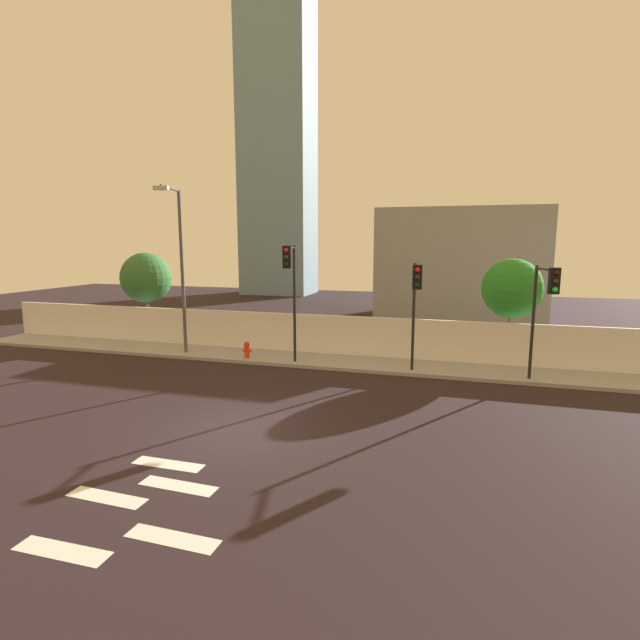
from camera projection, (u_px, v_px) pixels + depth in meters
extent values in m
plane|color=black|center=(237.00, 430.00, 13.68)|extent=(80.00, 80.00, 0.00)
cube|color=gray|center=(318.00, 361.00, 21.44)|extent=(36.00, 2.40, 0.15)
cube|color=silver|center=(326.00, 334.00, 22.51)|extent=(36.00, 0.18, 1.80)
cube|color=silver|center=(62.00, 551.00, 8.33)|extent=(1.80, 0.46, 0.01)
cube|color=silver|center=(172.00, 538.00, 8.68)|extent=(1.81, 0.48, 0.01)
cube|color=silver|center=(107.00, 497.00, 10.08)|extent=(1.81, 0.49, 0.01)
cube|color=silver|center=(178.00, 486.00, 10.56)|extent=(1.81, 0.50, 0.01)
cube|color=silver|center=(168.00, 464.00, 11.59)|extent=(1.80, 0.44, 0.01)
cylinder|color=black|center=(533.00, 323.00, 18.07)|extent=(0.12, 0.12, 4.31)
cylinder|color=black|center=(545.00, 269.00, 16.97)|extent=(0.44, 1.55, 0.08)
cube|color=black|center=(554.00, 281.00, 16.25)|extent=(0.38, 0.27, 0.90)
sphere|color=black|center=(556.00, 273.00, 16.09)|extent=(0.18, 0.18, 0.18)
sphere|color=#33260A|center=(556.00, 281.00, 16.14)|extent=(0.18, 0.18, 0.18)
sphere|color=#19F24C|center=(555.00, 290.00, 16.18)|extent=(0.18, 0.18, 0.18)
cylinder|color=black|center=(295.00, 304.00, 20.66)|extent=(0.12, 0.12, 5.03)
cylinder|color=black|center=(291.00, 248.00, 19.64)|extent=(0.24, 1.30, 0.08)
cube|color=black|center=(287.00, 257.00, 19.06)|extent=(0.36, 0.24, 0.90)
sphere|color=red|center=(286.00, 250.00, 18.90)|extent=(0.18, 0.18, 0.18)
sphere|color=#33260A|center=(286.00, 257.00, 18.94)|extent=(0.18, 0.18, 0.18)
sphere|color=black|center=(286.00, 265.00, 18.99)|extent=(0.18, 0.18, 0.18)
cylinder|color=black|center=(413.00, 317.00, 19.30)|extent=(0.12, 0.12, 4.35)
cylinder|color=black|center=(416.00, 266.00, 18.22)|extent=(0.30, 1.53, 0.08)
cube|color=black|center=(417.00, 277.00, 17.53)|extent=(0.37, 0.25, 0.90)
sphere|color=red|center=(418.00, 270.00, 17.36)|extent=(0.18, 0.18, 0.18)
sphere|color=#33260A|center=(417.00, 278.00, 17.41)|extent=(0.18, 0.18, 0.18)
sphere|color=black|center=(417.00, 285.00, 17.45)|extent=(0.18, 0.18, 0.18)
cylinder|color=#4C4C51|center=(182.00, 273.00, 22.19)|extent=(0.16, 0.16, 7.50)
cylinder|color=#4C4C51|center=(170.00, 188.00, 20.54)|extent=(0.60, 2.11, 0.10)
cube|color=beige|center=(161.00, 188.00, 19.50)|extent=(0.64, 0.37, 0.16)
cylinder|color=red|center=(247.00, 351.00, 21.67)|extent=(0.24, 0.24, 0.58)
sphere|color=red|center=(247.00, 344.00, 21.62)|extent=(0.26, 0.26, 0.26)
cylinder|color=red|center=(243.00, 350.00, 21.71)|extent=(0.10, 0.09, 0.09)
cylinder|color=red|center=(250.00, 351.00, 21.62)|extent=(0.10, 0.09, 0.09)
cylinder|color=brown|center=(148.00, 315.00, 26.72)|extent=(0.17, 0.17, 2.62)
sphere|color=#306B32|center=(146.00, 278.00, 26.39)|extent=(2.76, 2.76, 2.76)
cylinder|color=brown|center=(509.00, 333.00, 21.50)|extent=(0.16, 0.16, 2.57)
sphere|color=#278126|center=(512.00, 288.00, 21.18)|extent=(2.63, 2.63, 2.63)
cube|color=gray|center=(459.00, 264.00, 33.72)|extent=(11.16, 6.00, 7.60)
cube|color=#6B8A9E|center=(277.00, 126.00, 48.05)|extent=(6.98, 5.00, 33.79)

